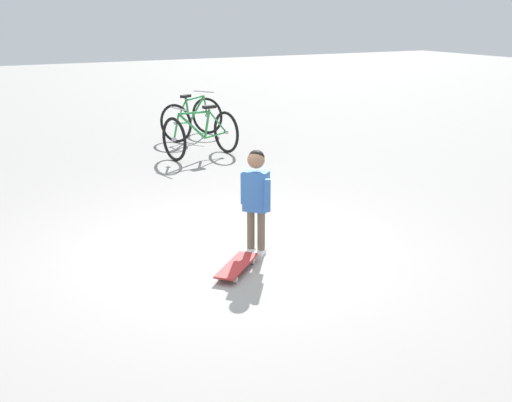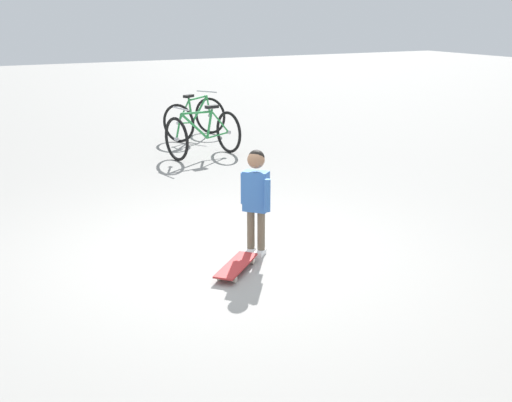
{
  "view_description": "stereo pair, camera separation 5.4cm",
  "coord_description": "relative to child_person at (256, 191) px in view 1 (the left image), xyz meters",
  "views": [
    {
      "loc": [
        -5.47,
        2.47,
        2.35
      ],
      "look_at": [
        -0.08,
        -0.38,
        0.55
      ],
      "focal_mm": 45.48,
      "sensor_mm": 36.0,
      "label": 1
    },
    {
      "loc": [
        -5.5,
        2.42,
        2.35
      ],
      "look_at": [
        -0.08,
        -0.38,
        0.55
      ],
      "focal_mm": 45.48,
      "sensor_mm": 36.0,
      "label": 2
    }
  ],
  "objects": [
    {
      "name": "bicycle_mid",
      "position": [
        4.37,
        -1.28,
        -0.28
      ],
      "size": [
        0.88,
        1.18,
        0.85
      ],
      "color": "black",
      "rests_on": "ground"
    },
    {
      "name": "skateboard",
      "position": [
        -0.34,
        0.38,
        -0.6
      ],
      "size": [
        0.6,
        0.62,
        0.07
      ],
      "color": "#B22D2D",
      "rests_on": "ground"
    },
    {
      "name": "child_person",
      "position": [
        0.0,
        0.0,
        0.0
      ],
      "size": [
        0.4,
        0.27,
        1.06
      ],
      "color": "brown",
      "rests_on": "ground"
    },
    {
      "name": "bicycle_near",
      "position": [
        5.97,
        -1.79,
        -0.28
      ],
      "size": [
        1.17,
        1.28,
        0.85
      ],
      "color": "black",
      "rests_on": "ground"
    },
    {
      "name": "ground_plane",
      "position": [
        0.09,
        0.38,
        -0.66
      ],
      "size": [
        50.0,
        50.0,
        0.0
      ],
      "primitive_type": "plane",
      "color": "gray"
    }
  ]
}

